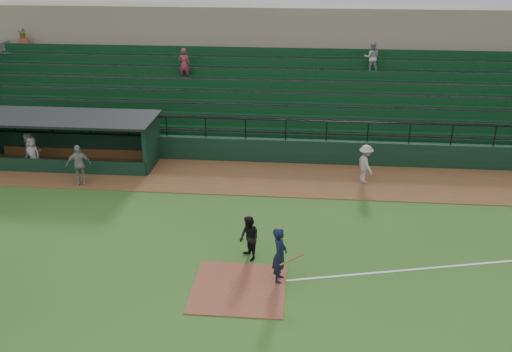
{
  "coord_description": "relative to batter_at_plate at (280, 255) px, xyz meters",
  "views": [
    {
      "loc": [
        1.94,
        -16.03,
        10.41
      ],
      "look_at": [
        0.0,
        5.0,
        1.4
      ],
      "focal_mm": 39.19,
      "sensor_mm": 36.0,
      "label": 1
    }
  ],
  "objects": [
    {
      "name": "stadium_structure",
      "position": [
        -1.27,
        16.88,
        1.33
      ],
      "size": [
        38.0,
        13.08,
        6.4
      ],
      "color": "black",
      "rests_on": "ground"
    },
    {
      "name": "batter_at_plate",
      "position": [
        0.0,
        0.0,
        0.0
      ],
      "size": [
        1.06,
        0.75,
        1.95
      ],
      "color": "black",
      "rests_on": "ground"
    },
    {
      "name": "ground",
      "position": [
        -1.27,
        0.43,
        -0.97
      ],
      "size": [
        90.0,
        90.0,
        0.0
      ],
      "primitive_type": "plane",
      "color": "#2D581C",
      "rests_on": "ground"
    },
    {
      "name": "dugout",
      "position": [
        -11.02,
        9.98,
        0.36
      ],
      "size": [
        8.9,
        3.2,
        2.42
      ],
      "color": "black",
      "rests_on": "ground"
    },
    {
      "name": "warning_track",
      "position": [
        -1.27,
        8.43,
        -0.96
      ],
      "size": [
        40.0,
        4.0,
        0.03
      ],
      "primitive_type": "cube",
      "color": "brown",
      "rests_on": "ground"
    },
    {
      "name": "runner",
      "position": [
        3.48,
        8.41,
        -0.05
      ],
      "size": [
        1.03,
        1.31,
        1.78
      ],
      "primitive_type": "imported",
      "rotation": [
        0.0,
        0.0,
        1.94
      ],
      "color": "#ADA8A2",
      "rests_on": "warning_track"
    },
    {
      "name": "umpire",
      "position": [
        -1.13,
        1.28,
        -0.16
      ],
      "size": [
        0.94,
        1.0,
        1.63
      ],
      "primitive_type": "imported",
      "rotation": [
        0.0,
        0.0,
        -1.0
      ],
      "color": "black",
      "rests_on": "ground"
    },
    {
      "name": "dugout_player_c",
      "position": [
        -12.72,
        8.96,
        -0.09
      ],
      "size": [
        1.53,
        1.39,
        1.7
      ],
      "primitive_type": "imported",
      "rotation": [
        0.0,
        0.0,
        2.45
      ],
      "color": "#AAA49F",
      "rests_on": "warning_track"
    },
    {
      "name": "dugout_player_b",
      "position": [
        -12.39,
        8.51,
        -0.13
      ],
      "size": [
        0.91,
        0.72,
        1.63
      ],
      "primitive_type": "imported",
      "rotation": [
        0.0,
        0.0,
        -0.29
      ],
      "color": "#ACA5A0",
      "rests_on": "warning_track"
    },
    {
      "name": "dugout_player_a",
      "position": [
        -9.49,
        7.01,
        -0.01
      ],
      "size": [
        1.18,
        0.76,
        1.87
      ],
      "primitive_type": "imported",
      "rotation": [
        0.0,
        0.0,
        0.3
      ],
      "color": "gray",
      "rests_on": "warning_track"
    },
    {
      "name": "foul_line",
      "position": [
        6.73,
        1.63,
        -0.97
      ],
      "size": [
        17.49,
        4.44,
        0.01
      ],
      "primitive_type": "cube",
      "rotation": [
        0.0,
        0.0,
        0.24
      ],
      "color": "white",
      "rests_on": "ground"
    },
    {
      "name": "home_plate_dirt",
      "position": [
        -1.27,
        -0.57,
        -0.96
      ],
      "size": [
        3.0,
        3.0,
        0.03
      ],
      "primitive_type": "cube",
      "color": "brown",
      "rests_on": "ground"
    }
  ]
}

